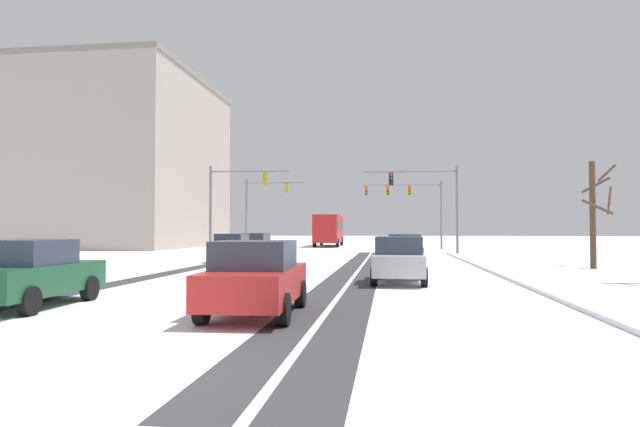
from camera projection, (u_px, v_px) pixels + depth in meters
name	position (u px, v px, depth m)	size (l,w,h in m)	color
ground_plane	(80.00, 371.00, 7.07)	(300.00, 300.00, 0.00)	white
wheel_track_left_lane	(370.00, 271.00, 24.17)	(0.90, 38.83, 0.01)	#38383D
wheel_track_right_lane	(189.00, 269.00, 25.25)	(1.00, 38.83, 0.01)	#38383D
wheel_track_center	(346.00, 271.00, 24.30)	(0.90, 38.83, 0.01)	#38383D
sidewalk_kerb_right	(548.00, 275.00, 21.50)	(4.00, 38.83, 0.12)	white
traffic_signal_far_left	(262.00, 202.00, 49.04)	(5.49, 0.40, 6.50)	slate
traffic_signal_far_right	(409.00, 198.00, 51.26)	(7.53, 0.56, 6.50)	slate
traffic_signal_near_left	(232.00, 194.00, 39.28)	(5.86, 0.61, 6.50)	slate
traffic_signal_near_right	(430.00, 194.00, 39.23)	(6.89, 0.55, 6.50)	slate
car_yellow_cab_lead	(256.00, 245.00, 35.91)	(1.93, 4.15, 1.62)	yellow
car_black_second	(232.00, 247.00, 31.15)	(1.86, 4.11, 1.62)	black
car_grey_third	(405.00, 250.00, 26.89)	(1.87, 4.12, 1.62)	slate
car_silver_fourth	(399.00, 259.00, 18.73)	(1.91, 4.14, 1.62)	#B7BABF
car_red_fifth	(256.00, 278.00, 11.68)	(1.94, 4.16, 1.62)	red
car_dark_green_sixth	(30.00, 273.00, 12.90)	(1.96, 4.16, 1.62)	#194C2D
bus_oncoming	(329.00, 228.00, 59.57)	(2.88, 11.06, 3.38)	#B21E1E
bare_tree_sidewalk_mid	(594.00, 211.00, 25.52)	(1.63, 1.84, 5.10)	#4C3828
office_building_far_left_block	(69.00, 164.00, 58.64)	(29.84, 22.02, 18.02)	#A89E8E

